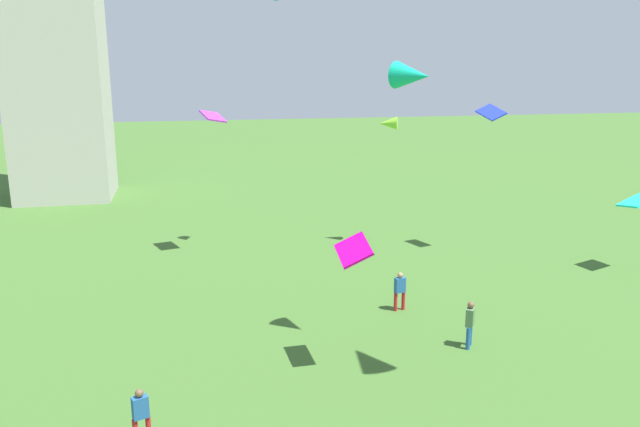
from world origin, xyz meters
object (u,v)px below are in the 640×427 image
object	(u,v)px
person_5	(141,413)
kite_flying_1	(388,123)
kite_flying_4	(638,200)
kite_flying_0	(491,112)
kite_flying_7	(213,116)
kite_flying_2	(412,76)
kite_flying_6	(353,250)
person_3	(470,322)
person_2	(400,289)

from	to	relation	value
person_5	kite_flying_1	xyz separation A→B (m)	(12.53, 16.67, 6.02)
kite_flying_4	kite_flying_1	bearing A→B (deg)	-47.83
kite_flying_0	kite_flying_7	size ratio (longest dim) A/B	0.83
kite_flying_2	kite_flying_6	size ratio (longest dim) A/B	0.96
kite_flying_0	kite_flying_1	world-z (taller)	kite_flying_0
kite_flying_0	kite_flying_6	bearing A→B (deg)	-56.86
kite_flying_2	kite_flying_4	distance (m)	16.55
person_3	kite_flying_6	bearing A→B (deg)	133.19
person_2	kite_flying_7	xyz separation A→B (m)	(-6.90, 9.67, 6.51)
person_2	kite_flying_1	distance (m)	11.42
kite_flying_1	kite_flying_2	size ratio (longest dim) A/B	0.77
kite_flying_7	kite_flying_2	bearing A→B (deg)	8.34
kite_flying_6	kite_flying_0	bearing A→B (deg)	-40.93
person_3	kite_flying_2	distance (m)	8.98
kite_flying_2	kite_flying_0	bearing A→B (deg)	14.79
person_2	kite_flying_4	size ratio (longest dim) A/B	0.86
kite_flying_7	person_5	bearing A→B (deg)	-25.73
person_3	kite_flying_6	distance (m)	5.59
person_3	kite_flying_0	distance (m)	14.08
kite_flying_4	kite_flying_6	distance (m)	17.81
person_2	kite_flying_6	world-z (taller)	kite_flying_6
person_2	kite_flying_7	distance (m)	13.55
kite_flying_0	kite_flying_1	size ratio (longest dim) A/B	1.18
person_2	person_3	size ratio (longest dim) A/B	0.95
person_5	kite_flying_4	xyz separation A→B (m)	(23.11, 9.70, 2.66)
person_5	kite_flying_0	bearing A→B (deg)	19.94
person_3	person_5	distance (m)	11.75
kite_flying_0	person_5	bearing A→B (deg)	-64.28
kite_flying_4	person_2	bearing A→B (deg)	-4.08
kite_flying_6	kite_flying_7	world-z (taller)	kite_flying_7
kite_flying_0	kite_flying_1	xyz separation A→B (m)	(-4.83, 2.41, -0.69)
person_5	kite_flying_2	xyz separation A→B (m)	(8.86, 3.85, 8.73)
kite_flying_0	kite_flying_4	distance (m)	8.38
kite_flying_0	kite_flying_4	size ratio (longest dim) A/B	0.75
kite_flying_7	kite_flying_6	bearing A→B (deg)	-1.15
kite_flying_4	person_5	bearing A→B (deg)	8.32
kite_flying_0	kite_flying_7	bearing A→B (deg)	-114.44
person_2	kite_flying_1	world-z (taller)	kite_flying_1
kite_flying_2	kite_flying_4	bearing A→B (deg)	-13.65
person_5	kite_flying_7	xyz separation A→B (m)	(3.08, 16.97, 6.54)
person_5	kite_flying_1	world-z (taller)	kite_flying_1
kite_flying_1	kite_flying_6	bearing A→B (deg)	1.84
person_5	kite_flying_1	bearing A→B (deg)	33.62
person_3	person_5	world-z (taller)	person_3
person_3	kite_flying_2	world-z (taller)	kite_flying_2
person_3	kite_flying_0	size ratio (longest dim) A/B	1.22
person_2	person_3	bearing A→B (deg)	99.75
person_5	kite_flying_0	distance (m)	23.44
kite_flying_2	person_3	bearing A→B (deg)	-45.68
kite_flying_4	kite_flying_6	xyz separation A→B (m)	(-16.43, -6.83, 0.60)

